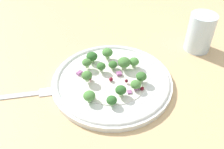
{
  "coord_description": "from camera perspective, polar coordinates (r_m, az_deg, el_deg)",
  "views": [
    {
      "loc": [
        42.21,
        2.33,
        38.69
      ],
      "look_at": [
        1.41,
        -1.45,
        2.7
      ],
      "focal_mm": 40.08,
      "sensor_mm": 36.0,
      "label": 1
    }
  ],
  "objects": [
    {
      "name": "broccoli_floret_6",
      "position": [
        0.51,
        2.02,
        -3.6
      ],
      "size": [
        2.28,
        2.28,
        2.31
      ],
      "color": "#ADD18E",
      "rests_on": "plate"
    },
    {
      "name": "plate",
      "position": [
        0.56,
        -0.0,
        -1.42
      ],
      "size": [
        26.77,
        26.77,
        1.7
      ],
      "color": "white",
      "rests_on": "ground_plane"
    },
    {
      "name": "water_glass",
      "position": [
        0.68,
        19.47,
        9.01
      ],
      "size": [
        6.57,
        6.57,
        9.85
      ],
      "primitive_type": "cylinder",
      "color": "silver",
      "rests_on": "ground_plane"
    },
    {
      "name": "cranberry_0",
      "position": [
        0.55,
        -0.23,
        -1.11
      ],
      "size": [
        0.89,
        0.89,
        0.89
      ],
      "primitive_type": "sphere",
      "color": "maroon",
      "rests_on": "plate"
    },
    {
      "name": "broccoli_floret_4",
      "position": [
        0.53,
        -5.75,
        -0.26
      ],
      "size": [
        2.32,
        2.32,
        2.35
      ],
      "color": "#9EC684",
      "rests_on": "plate"
    },
    {
      "name": "broccoli_floret_5",
      "position": [
        0.5,
        -5.2,
        -4.91
      ],
      "size": [
        2.47,
        2.47,
        2.5
      ],
      "color": "#8EB77A",
      "rests_on": "plate"
    },
    {
      "name": "onion_bit_3",
      "position": [
        0.57,
        -7.45,
        0.38
      ],
      "size": [
        1.58,
        1.43,
        0.6
      ],
      "primitive_type": "cube",
      "rotation": [
        0.0,
        0.0,
        0.99
      ],
      "color": "#A35B93",
      "rests_on": "plate"
    },
    {
      "name": "ground_plane",
      "position": [
        0.58,
        1.55,
        -1.92
      ],
      "size": [
        180.0,
        180.0,
        2.0
      ],
      "primitive_type": "cube",
      "color": "tan"
    },
    {
      "name": "broccoli_floret_0",
      "position": [
        0.57,
        -5.78,
        2.72
      ],
      "size": [
        2.16,
        2.16,
        2.19
      ],
      "color": "#ADD18E",
      "rests_on": "plate"
    },
    {
      "name": "broccoli_floret_2",
      "position": [
        0.6,
        -1.05,
        5.0
      ],
      "size": [
        2.56,
        2.56,
        2.59
      ],
      "color": "#8EB77A",
      "rests_on": "plate"
    },
    {
      "name": "broccoli_floret_3",
      "position": [
        0.54,
        6.7,
        -0.48
      ],
      "size": [
        2.32,
        2.32,
        2.35
      ],
      "color": "#9EC684",
      "rests_on": "plate"
    },
    {
      "name": "cranberry_2",
      "position": [
        0.54,
        3.31,
        -1.46
      ],
      "size": [
        0.74,
        0.74,
        0.74
      ],
      "primitive_type": "sphere",
      "color": "#4C0A14",
      "rests_on": "plate"
    },
    {
      "name": "fork",
      "position": [
        0.57,
        -20.73,
        -4.44
      ],
      "size": [
        6.74,
        18.4,
        0.5
      ],
      "color": "silver",
      "rests_on": "ground_plane"
    },
    {
      "name": "broccoli_floret_1",
      "position": [
        0.57,
        0.19,
        2.25
      ],
      "size": [
        2.06,
        2.06,
        2.08
      ],
      "color": "#ADD18E",
      "rests_on": "plate"
    },
    {
      "name": "cranberry_1",
      "position": [
        0.51,
        -4.61,
        -4.8
      ],
      "size": [
        0.8,
        0.8,
        0.8
      ],
      "primitive_type": "sphere",
      "color": "maroon",
      "rests_on": "plate"
    },
    {
      "name": "cranberry_5",
      "position": [
        0.53,
        6.88,
        -3.19
      ],
      "size": [
        0.83,
        0.83,
        0.83
      ],
      "primitive_type": "sphere",
      "color": "maroon",
      "rests_on": "plate"
    },
    {
      "name": "onion_bit_2",
      "position": [
        0.56,
        1.76,
        0.34
      ],
      "size": [
        1.38,
        1.44,
        0.53
      ],
      "primitive_type": "cube",
      "rotation": [
        0.0,
        0.0,
        1.95
      ],
      "color": "#A35B93",
      "rests_on": "plate"
    },
    {
      "name": "cranberry_3",
      "position": [
        0.55,
        -5.08,
        -0.83
      ],
      "size": [
        0.86,
        0.86,
        0.86
      ],
      "primitive_type": "sphere",
      "color": "maroon",
      "rests_on": "plate"
    },
    {
      "name": "broccoli_floret_7",
      "position": [
        0.49,
        -0.07,
        -5.92
      ],
      "size": [
        2.1,
        2.1,
        2.13
      ],
      "color": "#9EC684",
      "rests_on": "plate"
    },
    {
      "name": "cranberry_4",
      "position": [
        0.59,
        -0.11,
        2.67
      ],
      "size": [
        0.99,
        0.99,
        0.99
      ],
      "primitive_type": "sphere",
      "color": "maroon",
      "rests_on": "plate"
    },
    {
      "name": "broccoli_floret_11",
      "position": [
        0.57,
        2.78,
        2.73
      ],
      "size": [
        2.91,
        2.91,
        2.94
      ],
      "color": "#ADD18E",
      "rests_on": "plate"
    },
    {
      "name": "broccoli_floret_9",
      "position": [
        0.58,
        5.04,
        2.91
      ],
      "size": [
        2.32,
        2.32,
        2.35
      ],
      "color": "#9EC684",
      "rests_on": "plate"
    },
    {
      "name": "broccoli_floret_12",
      "position": [
        0.56,
        -2.5,
        1.86
      ],
      "size": [
        2.06,
        2.06,
        2.08
      ],
      "color": "#8EB77A",
      "rests_on": "plate"
    },
    {
      "name": "onion_bit_1",
      "position": [
        0.52,
        3.99,
        -4.06
      ],
      "size": [
        1.14,
        1.12,
        0.46
      ],
      "primitive_type": "cube",
      "rotation": [
        0.0,
        0.0,
        1.82
      ],
      "color": "#A35B93",
      "rests_on": "plate"
    },
    {
      "name": "dressing_pool",
      "position": [
        0.55,
        0.0,
        -1.09
      ],
      "size": [
        15.53,
        15.53,
        0.2
      ],
      "primitive_type": "cylinder",
      "color": "white",
      "rests_on": "plate"
    },
    {
      "name": "broccoli_floret_10",
      "position": [
        0.53,
        5.43,
        -2.33
      ],
      "size": [
        2.26,
        2.26,
        2.29
      ],
      "color": "#ADD18E",
      "rests_on": "plate"
    },
    {
      "name": "broccoli_floret_8",
      "position": [
        0.59,
        -4.6,
        4.07
      ],
      "size": [
        2.66,
        2.66,
        2.69
      ],
      "color": "#ADD18E",
      "rests_on": "plate"
    },
    {
      "name": "onion_bit_0",
      "position": [
        0.53,
        5.47,
        -2.92
      ],
      "size": [
        1.4,
        1.36,
        0.6
      ],
      "primitive_type": "cube",
      "rotation": [
        0.0,
        0.0,
        0.35
      ],
      "color": "#843D75",
      "rests_on": "plate"
    }
  ]
}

